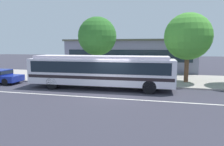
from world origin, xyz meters
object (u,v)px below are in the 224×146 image
Objects in this scene: transit_bus at (101,70)px; street_tree_mid_block at (188,37)px; pedestrian_waiting_near_sign at (74,69)px; street_tree_near_stop at (97,36)px.

transit_bus is 1.85× the size of street_tree_mid_block.
transit_bus is at bearing -40.50° from pedestrian_waiting_near_sign.
street_tree_near_stop is (2.16, 1.01, 3.26)m from pedestrian_waiting_near_sign.
transit_bus is at bearing -69.18° from street_tree_near_stop.
pedestrian_waiting_near_sign is 0.28× the size of street_tree_mid_block.
street_tree_mid_block is (7.04, 4.19, 2.74)m from transit_bus.
transit_bus is 5.34m from street_tree_near_stop.
street_tree_mid_block is at bearing -0.19° from street_tree_near_stop.
pedestrian_waiting_near_sign is at bearing -174.81° from street_tree_mid_block.
street_tree_near_stop reaches higher than transit_bus.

